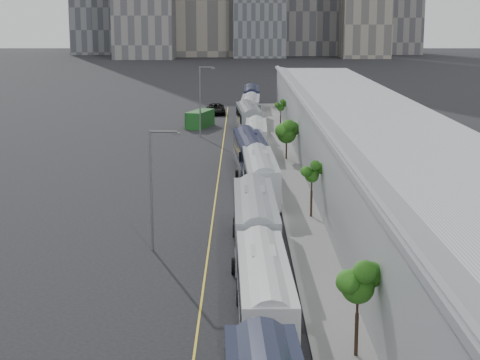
{
  "coord_description": "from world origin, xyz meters",
  "views": [
    {
      "loc": [
        0.66,
        -4.33,
        15.55
      ],
      "look_at": [
        0.64,
        57.03,
        3.0
      ],
      "focal_mm": 60.0,
      "sensor_mm": 36.0,
      "label": 1
    }
  ],
  "objects_px": {
    "bus_6": "(256,139)",
    "bus_7": "(248,121)",
    "bus_8": "(250,111)",
    "bus_3": "(255,227)",
    "street_lamp_near": "(154,181)",
    "bus_5": "(250,155)",
    "bus_4": "(260,180)",
    "bus_9": "(251,99)",
    "bus_2": "(264,299)",
    "street_lamp_far": "(201,97)",
    "shipping_container": "(200,119)",
    "suv": "(216,109)"
  },
  "relations": [
    {
      "from": "bus_6",
      "to": "bus_7",
      "type": "relative_size",
      "value": 0.91
    },
    {
      "from": "bus_6",
      "to": "bus_8",
      "type": "distance_m",
      "value": 28.01
    },
    {
      "from": "bus_3",
      "to": "street_lamp_near",
      "type": "bearing_deg",
      "value": 176.78
    },
    {
      "from": "bus_5",
      "to": "bus_7",
      "type": "height_order",
      "value": "bus_7"
    },
    {
      "from": "bus_4",
      "to": "bus_9",
      "type": "xyz_separation_m",
      "value": [
        0.19,
        69.86,
        -0.01
      ]
    },
    {
      "from": "bus_2",
      "to": "street_lamp_far",
      "type": "bearing_deg",
      "value": 94.25
    },
    {
      "from": "bus_5",
      "to": "street_lamp_far",
      "type": "bearing_deg",
      "value": 100.47
    },
    {
      "from": "bus_7",
      "to": "shipping_container",
      "type": "bearing_deg",
      "value": 135.81
    },
    {
      "from": "bus_9",
      "to": "street_lamp_near",
      "type": "height_order",
      "value": "street_lamp_near"
    },
    {
      "from": "bus_6",
      "to": "bus_5",
      "type": "bearing_deg",
      "value": -92.9
    },
    {
      "from": "bus_3",
      "to": "shipping_container",
      "type": "bearing_deg",
      "value": 95.47
    },
    {
      "from": "bus_8",
      "to": "bus_9",
      "type": "xyz_separation_m",
      "value": [
        0.38,
        17.61,
        -0.01
      ]
    },
    {
      "from": "bus_9",
      "to": "street_lamp_near",
      "type": "bearing_deg",
      "value": -94.68
    },
    {
      "from": "bus_8",
      "to": "bus_9",
      "type": "relative_size",
      "value": 1.01
    },
    {
      "from": "bus_3",
      "to": "bus_5",
      "type": "bearing_deg",
      "value": 89.22
    },
    {
      "from": "street_lamp_far",
      "to": "street_lamp_near",
      "type": "bearing_deg",
      "value": -90.74
    },
    {
      "from": "bus_7",
      "to": "bus_9",
      "type": "relative_size",
      "value": 1.03
    },
    {
      "from": "bus_4",
      "to": "street_lamp_far",
      "type": "bearing_deg",
      "value": 98.8
    },
    {
      "from": "bus_4",
      "to": "shipping_container",
      "type": "xyz_separation_m",
      "value": [
        -7.47,
        45.61,
        -0.44
      ]
    },
    {
      "from": "bus_2",
      "to": "shipping_container",
      "type": "height_order",
      "value": "bus_2"
    },
    {
      "from": "street_lamp_near",
      "to": "suv",
      "type": "bearing_deg",
      "value": 88.66
    },
    {
      "from": "bus_2",
      "to": "bus_7",
      "type": "height_order",
      "value": "bus_7"
    },
    {
      "from": "bus_3",
      "to": "bus_7",
      "type": "bearing_deg",
      "value": 89.1
    },
    {
      "from": "bus_7",
      "to": "bus_8",
      "type": "distance_m",
      "value": 12.56
    },
    {
      "from": "bus_2",
      "to": "street_lamp_near",
      "type": "relative_size",
      "value": 1.55
    },
    {
      "from": "bus_6",
      "to": "bus_8",
      "type": "bearing_deg",
      "value": 91.89
    },
    {
      "from": "bus_7",
      "to": "street_lamp_near",
      "type": "distance_m",
      "value": 55.95
    },
    {
      "from": "street_lamp_near",
      "to": "bus_5",
      "type": "bearing_deg",
      "value": 76.63
    },
    {
      "from": "street_lamp_far",
      "to": "shipping_container",
      "type": "relative_size",
      "value": 1.45
    },
    {
      "from": "bus_2",
      "to": "bus_9",
      "type": "xyz_separation_m",
      "value": [
        0.71,
        99.52,
        0.06
      ]
    },
    {
      "from": "bus_4",
      "to": "bus_5",
      "type": "height_order",
      "value": "bus_4"
    },
    {
      "from": "suv",
      "to": "bus_4",
      "type": "bearing_deg",
      "value": -88.36
    },
    {
      "from": "bus_9",
      "to": "suv",
      "type": "distance_m",
      "value": 10.65
    },
    {
      "from": "bus_4",
      "to": "bus_7",
      "type": "height_order",
      "value": "bus_7"
    },
    {
      "from": "bus_2",
      "to": "bus_5",
      "type": "xyz_separation_m",
      "value": [
        -0.21,
        42.29,
        0.07
      ]
    },
    {
      "from": "bus_3",
      "to": "suv",
      "type": "relative_size",
      "value": 2.17
    },
    {
      "from": "bus_8",
      "to": "bus_6",
      "type": "bearing_deg",
      "value": -87.26
    },
    {
      "from": "bus_7",
      "to": "bus_6",
      "type": "bearing_deg",
      "value": -90.75
    },
    {
      "from": "bus_4",
      "to": "bus_7",
      "type": "relative_size",
      "value": 0.98
    },
    {
      "from": "bus_4",
      "to": "bus_6",
      "type": "relative_size",
      "value": 1.08
    },
    {
      "from": "bus_2",
      "to": "suv",
      "type": "xyz_separation_m",
      "value": [
        -5.16,
        90.66,
        -0.68
      ]
    },
    {
      "from": "bus_4",
      "to": "street_lamp_near",
      "type": "distance_m",
      "value": 17.71
    },
    {
      "from": "bus_7",
      "to": "street_lamp_far",
      "type": "bearing_deg",
      "value": -155.12
    },
    {
      "from": "bus_4",
      "to": "street_lamp_far",
      "type": "relative_size",
      "value": 1.44
    },
    {
      "from": "bus_2",
      "to": "bus_8",
      "type": "xyz_separation_m",
      "value": [
        0.33,
        81.9,
        0.07
      ]
    },
    {
      "from": "bus_5",
      "to": "street_lamp_near",
      "type": "relative_size",
      "value": 1.62
    },
    {
      "from": "bus_2",
      "to": "bus_6",
      "type": "relative_size",
      "value": 1.03
    },
    {
      "from": "bus_7",
      "to": "street_lamp_near",
      "type": "xyz_separation_m",
      "value": [
        -6.86,
        -55.44,
        3.12
      ]
    },
    {
      "from": "bus_4",
      "to": "bus_6",
      "type": "distance_m",
      "value": 24.24
    },
    {
      "from": "bus_2",
      "to": "bus_3",
      "type": "height_order",
      "value": "bus_3"
    }
  ]
}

